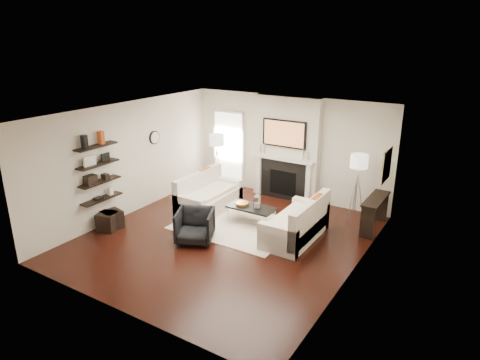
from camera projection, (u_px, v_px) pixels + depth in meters
The scene contains 71 objects.
room_envelope at pixel (225, 179), 8.76m from camera, with size 6.00×6.00×6.00m.
chimney_breast at pixel (286, 149), 11.07m from camera, with size 1.80×0.25×2.70m, color silver.
fireplace_surround at pixel (283, 180), 11.23m from camera, with size 1.30×0.02×1.04m, color black.
firebox at pixel (283, 183), 11.25m from camera, with size 0.75×0.02×0.65m, color black.
mantel_pilaster_l at pixel (259, 175), 11.56m from camera, with size 0.12×0.08×1.10m, color white.
mantel_pilaster_r at pixel (308, 184), 10.84m from camera, with size 0.12×0.08×1.10m, color white.
mantel_shelf at pixel (283, 159), 11.00m from camera, with size 1.70×0.18×0.07m, color white.
tv_body at pixel (284, 134), 10.81m from camera, with size 1.20×0.06×0.70m, color black.
tv_screen at pixel (284, 134), 10.78m from camera, with size 1.10×0.01×0.62m, color #BF723F.
candlestick_l_tall at pixel (265, 149), 11.22m from camera, with size 0.04×0.04×0.30m, color silver.
candlestick_l_short at pixel (260, 149), 11.30m from camera, with size 0.04×0.04×0.24m, color silver.
candlestick_r_tall at pixel (303, 155), 10.67m from camera, with size 0.04×0.04×0.30m, color silver.
candlestick_r_short at pixel (308, 157), 10.62m from camera, with size 0.04×0.04×0.24m, color silver.
hallway_panel at pixel (229, 149), 12.18m from camera, with size 0.90×0.02×2.10m, color white.
door_trim_l at pixel (215, 147), 12.41m from camera, with size 0.06×0.06×2.16m, color white.
door_trim_r at pixel (243, 152), 11.92m from camera, with size 0.06×0.06×2.16m, color white.
door_trim_top at pixel (228, 112), 11.82m from camera, with size 1.02×0.06×0.06m, color white.
rug at pixel (236, 225), 9.82m from camera, with size 2.60×2.00×0.01m, color #F2E0C6.
loveseat_left_base at pixel (209, 202), 10.63m from camera, with size 0.85×1.80×0.42m, color white.
loveseat_left_back at pixel (198, 187), 10.70m from camera, with size 0.18×1.80×0.80m, color white.
loveseat_left_arm_n at pixel (189, 209), 9.95m from camera, with size 0.85×0.18×0.60m, color white.
loveseat_left_arm_s at pixel (227, 189), 11.25m from camera, with size 0.85×0.18×0.60m, color white.
loveseat_left_cushion at pixel (211, 192), 10.52m from camera, with size 0.63×1.44×0.10m, color white.
pillow_left_orange at pixel (205, 177), 10.87m from camera, with size 0.10×0.42×0.42m, color #B54316.
pillow_left_charcoal at pixel (190, 183), 10.39m from camera, with size 0.10×0.40×0.40m, color black.
loveseat_right_base at pixel (295, 229), 9.14m from camera, with size 0.85×1.80×0.42m, color white.
loveseat_right_back at pixel (310, 219), 8.87m from camera, with size 0.18×1.80×0.80m, color white.
loveseat_right_arm_n at pixel (278, 240), 8.46m from camera, with size 0.85×0.18×0.60m, color white.
loveseat_right_arm_s at pixel (310, 213), 9.76m from camera, with size 0.85×0.18×0.60m, color white.
loveseat_right_cushion at pixel (293, 217), 9.08m from camera, with size 0.63×1.44×0.10m, color white.
pillow_right_orange at pixel (316, 205), 9.04m from camera, with size 0.10×0.42×0.42m, color #B54316.
pillow_right_charcoal at pixel (305, 215), 8.57m from camera, with size 0.10×0.40×0.40m, color black.
coffee_table at pixel (251, 208), 9.78m from camera, with size 1.10×0.55×0.04m, color black.
coffee_leg_nw at pixel (228, 215), 9.93m from camera, with size 0.02×0.02×0.38m, color silver.
coffee_leg_ne at pixel (266, 224), 9.42m from camera, with size 0.02×0.02×0.38m, color silver.
coffee_leg_sw at pixel (238, 208), 10.28m from camera, with size 0.02×0.02×0.38m, color silver.
coffee_leg_se at pixel (275, 217), 9.78m from camera, with size 0.02×0.02×0.38m, color silver.
hurricane_glass at pixel (257, 202), 9.66m from camera, with size 0.16×0.16×0.29m, color white.
hurricane_candle at pixel (257, 205), 9.68m from camera, with size 0.09×0.09×0.13m, color white.
copper_bowl at pixel (242, 204), 9.89m from camera, with size 0.31×0.31×0.05m, color #B2661D.
armchair at pixel (195, 224), 8.95m from camera, with size 0.74×0.70×0.76m, color black.
lamp_left_post at pixel (217, 170), 11.84m from camera, with size 0.02×0.02×1.20m, color silver.
lamp_left_shade at pixel (217, 140), 11.56m from camera, with size 0.40×0.40×0.30m, color white.
lamp_left_leg_a at pixel (221, 170), 11.78m from camera, with size 0.02×0.02×1.25m, color silver.
lamp_left_leg_b at pixel (218, 169), 11.94m from camera, with size 0.02×0.02×1.25m, color silver.
lamp_left_leg_c at pixel (214, 170), 11.79m from camera, with size 0.02×0.02×1.25m, color silver.
lamp_right_post at pixel (356, 196), 9.90m from camera, with size 0.02×0.02×1.20m, color silver.
lamp_right_shade at pixel (359, 161), 9.63m from camera, with size 0.40×0.40×0.30m, color white.
lamp_right_leg_a at pixel (361, 197), 9.85m from camera, with size 0.02×0.02×1.25m, color silver.
lamp_right_leg_b at pixel (355, 195), 10.01m from camera, with size 0.02×0.02×1.25m, color silver.
lamp_right_leg_c at pixel (352, 197), 9.85m from camera, with size 0.02×0.02×1.25m, color silver.
console_top at pixel (376, 199), 9.40m from camera, with size 0.35×1.20×0.04m, color black.
console_leg_n at pixel (367, 223), 9.08m from camera, with size 0.30×0.04×0.71m, color black.
console_leg_s at pixel (381, 206), 9.96m from camera, with size 0.30×0.04×0.71m, color black.
wall_art at pixel (387, 165), 8.98m from camera, with size 0.03×0.70×0.70m, color tan.
shelf_bottom at pixel (102, 199), 9.48m from camera, with size 0.25×1.00×0.04m, color black.
shelf_lower at pixel (100, 182), 9.35m from camera, with size 0.25×1.00×0.04m, color black.
shelf_upper at pixel (98, 164), 9.23m from camera, with size 0.25×1.00×0.04m, color black.
shelf_top at pixel (96, 146), 9.10m from camera, with size 0.25×1.00×0.04m, color black.
decor_magfile_a at pixel (84, 142), 8.82m from camera, with size 0.12×0.10×0.28m, color black.
decor_magfile_b at pixel (101, 138), 9.17m from camera, with size 0.12×0.10×0.28m, color #B54316.
decor_frame_a at pixel (90, 161), 9.02m from camera, with size 0.04×0.30×0.22m, color white.
decor_frame_b at pixel (105, 157), 9.36m from camera, with size 0.04×0.22×0.18m, color black.
decor_wine_rack at pixel (90, 180), 9.12m from camera, with size 0.18×0.25×0.20m, color black.
decor_box_small at pixel (105, 176), 9.46m from camera, with size 0.15×0.12×0.12m, color black.
decor_books at pixel (98, 198), 9.39m from camera, with size 0.14×0.20×0.05m, color black.
decor_box_tall at pixel (110, 191), 9.65m from camera, with size 0.10×0.10×0.18m, color white.
clock_rim at pixel (154, 138), 10.74m from camera, with size 0.34×0.34×0.04m, color black.
clock_face at pixel (155, 138), 10.73m from camera, with size 0.29×0.29×0.01m, color white.
ottoman_near at pixel (112, 219), 9.65m from camera, with size 0.40×0.40×0.40m, color black.
ottoman_far at pixel (108, 221), 9.55m from camera, with size 0.40×0.40×0.40m, color black.
Camera 1 is at (4.66, -6.88, 4.16)m, focal length 32.00 mm.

